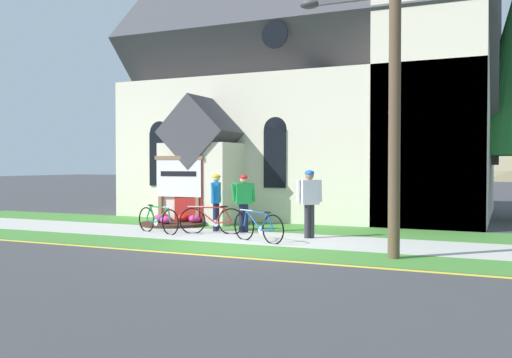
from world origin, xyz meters
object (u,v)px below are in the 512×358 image
object	(u,v)px
bicycle_green	(258,227)
cyclist_in_orange_jersey	(309,198)
bicycle_silver	(212,220)
cyclist_in_green_jersey	(216,198)
church_sign	(179,180)
bicycle_red	(158,220)
utility_pole	(389,46)
cyclist_in_red_jersey	(244,199)

from	to	relation	value
bicycle_green	cyclist_in_orange_jersey	distance (m)	1.63
bicycle_silver	cyclist_in_green_jersey	size ratio (longest dim) A/B	1.07
church_sign	cyclist_in_green_jersey	distance (m)	2.28
bicycle_red	bicycle_green	distance (m)	3.30
cyclist_in_orange_jersey	utility_pole	bearing A→B (deg)	-42.67
bicycle_silver	bicycle_green	distance (m)	2.03
church_sign	bicycle_silver	size ratio (longest dim) A/B	1.25
cyclist_in_orange_jersey	bicycle_red	bearing A→B (deg)	-171.03
cyclist_in_green_jersey	utility_pole	world-z (taller)	utility_pole
bicycle_silver	cyclist_in_red_jersey	world-z (taller)	cyclist_in_red_jersey
cyclist_in_orange_jersey	cyclist_in_green_jersey	xyz separation A→B (m)	(-2.94, 0.42, -0.10)
bicycle_green	cyclist_in_red_jersey	bearing A→B (deg)	126.00
bicycle_silver	utility_pole	bearing A→B (deg)	-21.42
bicycle_green	cyclist_in_green_jersey	xyz separation A→B (m)	(-2.02, 1.58, 0.57)
cyclist_in_green_jersey	utility_pole	distance (m)	6.88
bicycle_green	cyclist_in_red_jersey	world-z (taller)	cyclist_in_red_jersey
cyclist_in_red_jersey	utility_pole	xyz separation A→B (m)	(4.52, -2.67, 3.35)
cyclist_in_orange_jersey	cyclist_in_green_jersey	size ratio (longest dim) A/B	1.08
church_sign	cyclist_in_orange_jersey	size ratio (longest dim) A/B	1.24
bicycle_red	utility_pole	bearing A→B (deg)	-13.51
church_sign	cyclist_in_red_jersey	distance (m)	3.06
bicycle_green	utility_pole	xyz separation A→B (m)	(3.37, -1.09, 3.91)
bicycle_red	cyclist_in_red_jersey	distance (m)	2.45
bicycle_silver	cyclist_in_green_jersey	world-z (taller)	cyclist_in_green_jersey
church_sign	utility_pole	xyz separation A→B (m)	(7.32, -3.80, 2.87)
bicycle_silver	cyclist_in_green_jersey	distance (m)	0.89
bicycle_red	bicycle_silver	bearing A→B (deg)	16.50
bicycle_red	cyclist_in_orange_jersey	size ratio (longest dim) A/B	0.97
cyclist_in_orange_jersey	utility_pole	size ratio (longest dim) A/B	0.23
bicycle_silver	utility_pole	distance (m)	6.80
cyclist_in_green_jersey	bicycle_green	bearing A→B (deg)	-38.12
bicycle_green	cyclist_in_green_jersey	bearing A→B (deg)	141.88
church_sign	cyclist_in_red_jersey	xyz separation A→B (m)	(2.80, -1.13, -0.48)
church_sign	bicycle_silver	bearing A→B (deg)	-39.45
bicycle_red	cyclist_in_orange_jersey	distance (m)	4.30
bicycle_green	cyclist_in_red_jersey	xyz separation A→B (m)	(-1.14, 1.57, 0.56)
bicycle_green	cyclist_in_green_jersey	world-z (taller)	cyclist_in_green_jersey
bicycle_red	cyclist_in_green_jersey	bearing A→B (deg)	40.82
bicycle_red	bicycle_green	size ratio (longest dim) A/B	1.04
bicycle_green	utility_pole	bearing A→B (deg)	-17.95
cyclist_in_red_jersey	cyclist_in_green_jersey	xyz separation A→B (m)	(-0.87, 0.01, 0.01)
cyclist_in_red_jersey	cyclist_in_orange_jersey	size ratio (longest dim) A/B	0.92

